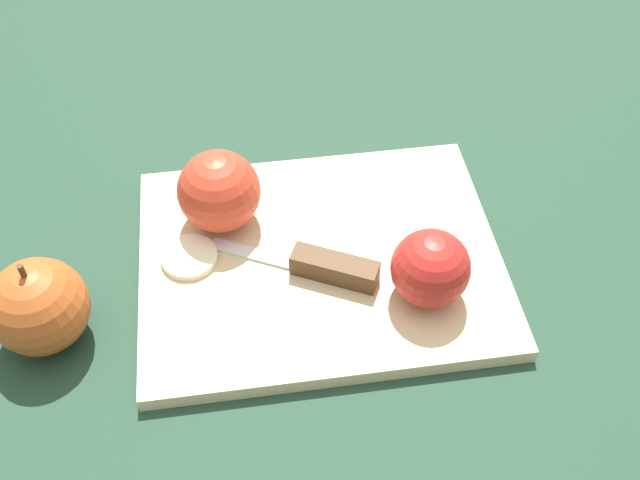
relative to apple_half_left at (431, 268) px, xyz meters
name	(u,v)px	position (x,y,z in m)	size (l,w,h in m)	color
ground_plane	(320,265)	(0.08, -0.06, -0.05)	(4.00, 4.00, 0.00)	#1E3828
cutting_board	(320,260)	(0.08, -0.06, -0.04)	(0.35, 0.29, 0.02)	#D1B789
apple_half_left	(431,268)	(0.00, 0.00, 0.00)	(0.07, 0.07, 0.07)	red
apple_half_right	(219,191)	(0.16, -0.13, 0.00)	(0.08, 0.08, 0.08)	red
knife	(328,267)	(0.08, -0.04, -0.02)	(0.14, 0.10, 0.02)	silver
apple_slice	(189,257)	(0.20, -0.09, -0.03)	(0.05, 0.05, 0.01)	beige
apple_whole	(39,307)	(0.32, -0.04, -0.01)	(0.08, 0.08, 0.09)	#AD4C1E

